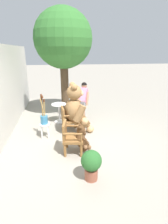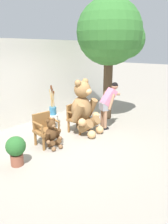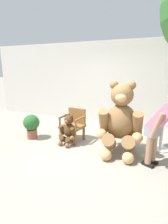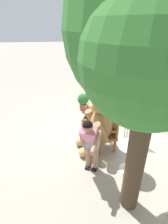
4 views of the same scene
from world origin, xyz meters
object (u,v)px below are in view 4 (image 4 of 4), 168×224
brush_bucket (131,119)px  patio_tree (157,37)px  teddy_bear_small (89,114)px  round_side_table (129,155)px  potted_plant (83,101)px  wooden_chair_right (107,133)px  white_stool (130,129)px  wooden_chair_left (97,112)px  person_visitor (91,140)px  teddy_bear_large (98,123)px

brush_bucket → patio_tree: size_ratio=0.23×
brush_bucket → teddy_bear_small: bearing=-133.9°
round_side_table → potted_plant: bearing=-169.5°
wooden_chair_right → round_side_table: size_ratio=1.19×
white_stool → potted_plant: (-2.12, -1.09, 0.04)m
brush_bucket → wooden_chair_left: bearing=-142.5°
white_stool → patio_tree: bearing=-21.0°
patio_tree → potted_plant: (-4.21, -0.28, -2.55)m
wooden_chair_right → person_visitor: (0.83, -0.59, 0.43)m
teddy_bear_large → wooden_chair_left: bearing=168.2°
person_visitor → round_side_table: size_ratio=2.07×
wooden_chair_right → round_side_table: bearing=17.4°
round_side_table → wooden_chair_right: bearing=-162.6°
person_visitor → patio_tree: size_ratio=0.36×
wooden_chair_left → patio_tree: 3.96m
patio_tree → wooden_chair_left: bearing=179.1°
person_visitor → brush_bucket: bearing=129.7°
teddy_bear_large → patio_tree: bearing=7.0°
wooden_chair_right → person_visitor: bearing=-35.7°
wooden_chair_right → white_stool: wooden_chair_right is taller
white_stool → round_side_table: 1.29m
wooden_chair_left → patio_tree: (3.08, -0.05, 2.49)m
wooden_chair_left → wooden_chair_right: size_ratio=1.00×
white_stool → brush_bucket: 0.31m
person_visitor → potted_plant: 3.29m
wooden_chair_right → brush_bucket: (-0.30, 0.76, 0.21)m
wooden_chair_left → round_side_table: (2.18, 0.28, -0.01)m
white_stool → potted_plant: size_ratio=0.68×
white_stool → person_visitor: bearing=-50.2°
teddy_bear_large → patio_tree: size_ratio=0.40×
teddy_bear_small → white_stool: size_ratio=1.71×
round_side_table → person_visitor: bearing=-94.6°
patio_tree → person_visitor: bearing=-150.7°
white_stool → potted_plant: bearing=-152.8°
wooden_chair_right → teddy_bear_small: wooden_chair_right is taller
teddy_bear_large → brush_bucket: 1.08m
wooden_chair_left → potted_plant: 1.18m
patio_tree → potted_plant: 4.93m
teddy_bear_large → round_side_table: 1.10m
wooden_chair_left → round_side_table: wooden_chair_left is taller
teddy_bear_small → person_visitor: (2.12, -0.31, 0.51)m
teddy_bear_small → teddy_bear_large: bearing=0.6°
patio_tree → brush_bucket: bearing=159.0°
teddy_bear_small → person_visitor: bearing=-8.3°
potted_plant → brush_bucket: bearing=27.2°
potted_plant → teddy_bear_small: bearing=2.5°
person_visitor → white_stool: (-1.12, 1.35, -0.54)m
wooden_chair_left → wooden_chair_right: bearing=0.0°
wooden_chair_right → patio_tree: bearing=-1.6°
wooden_chair_right → round_side_table: 0.94m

